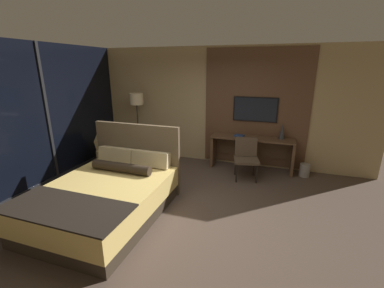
# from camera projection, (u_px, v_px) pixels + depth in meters

# --- Properties ---
(ground_plane) EXTENTS (16.00, 16.00, 0.00)m
(ground_plane) POSITION_uv_depth(u_px,v_px,m) (179.00, 212.00, 4.31)
(ground_plane) COLOR #4C3D33
(wall_back_tv_panel) EXTENTS (7.20, 0.09, 2.80)m
(wall_back_tv_panel) POSITION_uv_depth(u_px,v_px,m) (222.00, 107.00, 6.21)
(wall_back_tv_panel) COLOR tan
(wall_back_tv_panel) RESTS_ON ground_plane
(wall_left_window) EXTENTS (0.06, 6.00, 2.80)m
(wall_left_window) POSITION_uv_depth(u_px,v_px,m) (47.00, 119.00, 5.20)
(wall_left_window) COLOR black
(wall_left_window) RESTS_ON ground_plane
(bed) EXTENTS (1.74, 2.26, 1.31)m
(bed) POSITION_uv_depth(u_px,v_px,m) (107.00, 196.00, 4.14)
(bed) COLOR #33281E
(bed) RESTS_ON ground_plane
(desk) EXTENTS (1.87, 0.47, 0.78)m
(desk) POSITION_uv_depth(u_px,v_px,m) (252.00, 147.00, 5.99)
(desk) COLOR brown
(desk) RESTS_ON ground_plane
(tv) EXTENTS (1.00, 0.04, 0.56)m
(tv) POSITION_uv_depth(u_px,v_px,m) (255.00, 109.00, 5.90)
(tv) COLOR black
(desk_chair) EXTENTS (0.61, 0.60, 0.88)m
(desk_chair) POSITION_uv_depth(u_px,v_px,m) (246.00, 155.00, 5.52)
(desk_chair) COLOR #4C3D2D
(desk_chair) RESTS_ON ground_plane
(armchair_by_window) EXTENTS (1.18, 1.20, 0.76)m
(armchair_by_window) POSITION_uv_depth(u_px,v_px,m) (115.00, 156.00, 6.26)
(armchair_by_window) COLOR olive
(armchair_by_window) RESTS_ON ground_plane
(floor_lamp) EXTENTS (0.34, 0.34, 1.71)m
(floor_lamp) POSITION_uv_depth(u_px,v_px,m) (137.00, 104.00, 6.39)
(floor_lamp) COLOR #282623
(floor_lamp) RESTS_ON ground_plane
(vase_tall) EXTENTS (0.13, 0.13, 0.36)m
(vase_tall) POSITION_uv_depth(u_px,v_px,m) (282.00, 131.00, 5.73)
(vase_tall) COLOR #333338
(vase_tall) RESTS_ON desk
(book) EXTENTS (0.24, 0.17, 0.03)m
(book) POSITION_uv_depth(u_px,v_px,m) (239.00, 136.00, 5.99)
(book) COLOR navy
(book) RESTS_ON desk
(waste_bin) EXTENTS (0.22, 0.22, 0.28)m
(waste_bin) POSITION_uv_depth(u_px,v_px,m) (304.00, 170.00, 5.67)
(waste_bin) COLOR gray
(waste_bin) RESTS_ON ground_plane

